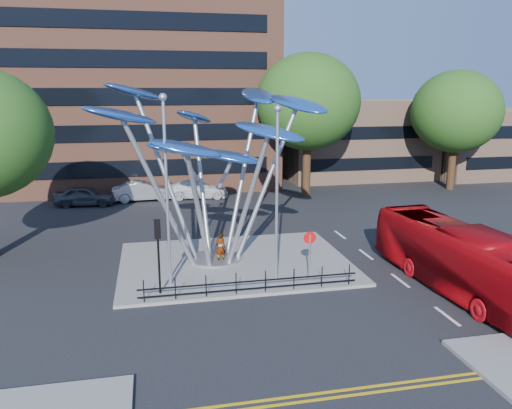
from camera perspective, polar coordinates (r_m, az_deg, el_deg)
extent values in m
plane|color=black|center=(21.60, 2.97, -11.92)|extent=(120.00, 120.00, 0.00)
cube|color=slate|center=(26.81, -2.42, -6.65)|extent=(12.00, 9.00, 0.15)
cube|color=gold|center=(16.60, 8.63, -20.40)|extent=(40.00, 0.12, 0.01)
cube|color=gold|center=(16.37, 9.02, -20.95)|extent=(40.00, 0.12, 0.01)
cube|color=brown|center=(51.24, -13.62, 19.32)|extent=(25.00, 15.00, 30.00)
cube|color=tan|center=(53.50, 11.47, 7.33)|extent=(15.00, 8.00, 8.00)
cube|color=tan|center=(58.85, 24.95, 6.39)|extent=(12.00, 8.00, 7.00)
cylinder|color=black|center=(43.40, 5.81, 4.72)|extent=(0.70, 0.70, 5.72)
ellipsoid|color=#1E4E16|center=(42.96, 5.97, 11.60)|extent=(8.80, 8.80, 8.10)
cylinder|color=black|center=(49.51, 21.49, 4.52)|extent=(0.70, 0.70, 5.06)
ellipsoid|color=#1E4E16|center=(49.10, 21.94, 9.83)|extent=(8.00, 8.00, 7.36)
cylinder|color=#9EA0A5|center=(27.09, -4.69, -6.17)|extent=(2.80, 2.80, 0.12)
cylinder|color=#9EA0A5|center=(25.38, -7.37, 1.45)|extent=(0.24, 0.24, 7.80)
ellipsoid|color=blue|center=(23.86, -15.24, 9.82)|extent=(3.92, 2.95, 1.39)
cylinder|color=#9EA0A5|center=(25.22, -5.44, -0.21)|extent=(0.24, 0.24, 6.40)
ellipsoid|color=blue|center=(22.40, -8.03, 6.36)|extent=(3.47, 1.78, 1.31)
cylinder|color=#9EA0A5|center=(25.47, -3.27, 0.65)|extent=(0.24, 0.24, 7.00)
ellipsoid|color=blue|center=(23.73, 1.56, 8.31)|extent=(3.81, 3.11, 1.36)
cylinder|color=#9EA0A5|center=(26.22, -2.25, 2.36)|extent=(0.24, 0.24, 8.20)
ellipsoid|color=blue|center=(26.93, 4.81, 11.40)|extent=(3.52, 4.06, 1.44)
cylinder|color=#9EA0A5|center=(26.99, -3.42, 3.09)|extent=(0.24, 0.24, 8.60)
ellipsoid|color=blue|center=(28.95, 0.27, 12.35)|extent=(2.21, 3.79, 1.39)
cylinder|color=#9EA0A5|center=(27.07, -5.53, 1.79)|extent=(0.24, 0.24, 7.40)
ellipsoid|color=blue|center=(29.15, -7.07, 9.89)|extent=(3.02, 3.71, 1.34)
cylinder|color=#9EA0A5|center=(26.28, -7.15, 2.96)|extent=(0.24, 0.24, 8.80)
ellipsoid|color=blue|center=(27.21, -13.70, 12.36)|extent=(3.88, 3.60, 1.42)
ellipsoid|color=blue|center=(25.80, -8.99, 6.31)|extent=(3.40, 1.96, 1.13)
ellipsoid|color=blue|center=(25.54, -2.80, 5.48)|extent=(3.39, 2.16, 1.11)
cylinder|color=#9EA0A5|center=(22.90, -10.14, 0.97)|extent=(0.14, 0.14, 8.50)
sphere|color=#9EA0A5|center=(22.41, -10.59, 11.97)|extent=(0.36, 0.36, 0.36)
cylinder|color=#9EA0A5|center=(23.14, 2.39, 0.67)|extent=(0.14, 0.14, 8.00)
sphere|color=#9EA0A5|center=(22.62, 2.49, 10.91)|extent=(0.36, 0.36, 0.36)
cylinder|color=black|center=(22.63, -11.05, -6.18)|extent=(0.10, 0.10, 3.20)
cube|color=black|center=(22.21, -11.21, -2.77)|extent=(0.28, 0.18, 0.85)
sphere|color=#FF0C0C|center=(22.14, -11.24, -2.07)|extent=(0.18, 0.18, 0.18)
cylinder|color=#9EA0A5|center=(23.86, 6.14, -6.13)|extent=(0.08, 0.08, 2.30)
cylinder|color=red|center=(23.58, 6.17, -3.81)|extent=(0.60, 0.04, 0.60)
cube|color=white|center=(23.60, 6.16, -3.80)|extent=(0.42, 0.03, 0.10)
cylinder|color=black|center=(22.28, -12.71, -9.61)|extent=(0.05, 0.05, 1.00)
cylinder|color=black|center=(22.28, -9.21, -9.44)|extent=(0.05, 0.05, 1.00)
cylinder|color=black|center=(22.37, -5.73, -9.24)|extent=(0.05, 0.05, 1.00)
cylinder|color=black|center=(22.53, -2.29, -9.01)|extent=(0.05, 0.05, 1.00)
cylinder|color=black|center=(22.78, 1.08, -8.76)|extent=(0.05, 0.05, 1.00)
cylinder|color=black|center=(23.10, 4.36, -8.48)|extent=(0.05, 0.05, 1.00)
cylinder|color=black|center=(23.49, 7.54, -8.18)|extent=(0.05, 0.05, 1.00)
cylinder|color=black|center=(23.95, 10.60, -7.87)|extent=(0.05, 0.05, 1.00)
cube|color=black|center=(22.63, -0.60, -8.77)|extent=(10.00, 0.06, 0.06)
cube|color=black|center=(22.76, -0.60, -9.59)|extent=(10.00, 0.06, 0.06)
imported|color=#AB070E|center=(24.74, 22.31, -5.78)|extent=(3.20, 11.20, 3.08)
imported|color=gray|center=(26.42, -4.10, -4.93)|extent=(0.68, 0.54, 1.63)
imported|color=#3D4045|center=(42.05, -18.94, 0.95)|extent=(4.83, 2.33, 1.59)
imported|color=#A9ABB1|center=(42.57, -12.80, 1.51)|extent=(5.09, 2.05, 1.64)
imported|color=silver|center=(42.88, -6.77, 1.75)|extent=(5.40, 2.47, 1.53)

